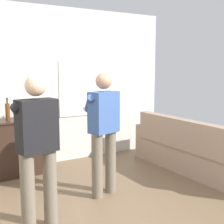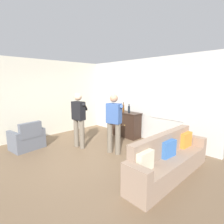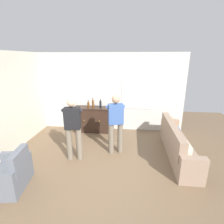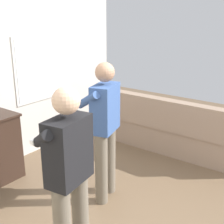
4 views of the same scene
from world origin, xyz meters
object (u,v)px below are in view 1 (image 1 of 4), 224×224
object	(u,v)px
couch	(192,152)
person_standing_right	(103,128)
bottle_wine_green	(8,111)
bottle_liquor_amber	(25,111)
person_standing_left	(37,146)
sideboard_cabinet	(8,148)

from	to	relation	value
couch	person_standing_right	xyz separation A→B (m)	(-1.69, -0.00, 0.59)
couch	person_standing_right	world-z (taller)	person_standing_right
bottle_wine_green	couch	bearing A→B (deg)	-27.91
bottle_liquor_amber	person_standing_right	size ratio (longest dim) A/B	0.19
person_standing_left	person_standing_right	world-z (taller)	same
couch	bottle_wine_green	world-z (taller)	bottle_wine_green
bottle_wine_green	sideboard_cabinet	bearing A→B (deg)	115.52
bottle_liquor_amber	person_standing_right	xyz separation A→B (m)	(0.66, -1.39, -0.11)
couch	bottle_liquor_amber	xyz separation A→B (m)	(-2.34, 1.39, 0.70)
couch	sideboard_cabinet	xyz separation A→B (m)	(-2.63, 1.42, 0.11)
couch	bottle_wine_green	size ratio (longest dim) A/B	7.11
bottle_wine_green	person_standing_left	world-z (taller)	person_standing_left
person_standing_right	person_standing_left	bearing A→B (deg)	-156.78
couch	bottle_liquor_amber	distance (m)	2.81
couch	person_standing_right	distance (m)	1.78
bottle_liquor_amber	person_standing_left	xyz separation A→B (m)	(-0.40, -1.85, -0.11)
sideboard_cabinet	person_standing_right	size ratio (longest dim) A/B	0.82
bottle_liquor_amber	person_standing_left	size ratio (longest dim) A/B	0.19
couch	bottle_wine_green	bearing A→B (deg)	152.09
couch	bottle_wine_green	distance (m)	3.04
sideboard_cabinet	person_standing_left	world-z (taller)	person_standing_left
person_standing_left	sideboard_cabinet	bearing A→B (deg)	86.50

